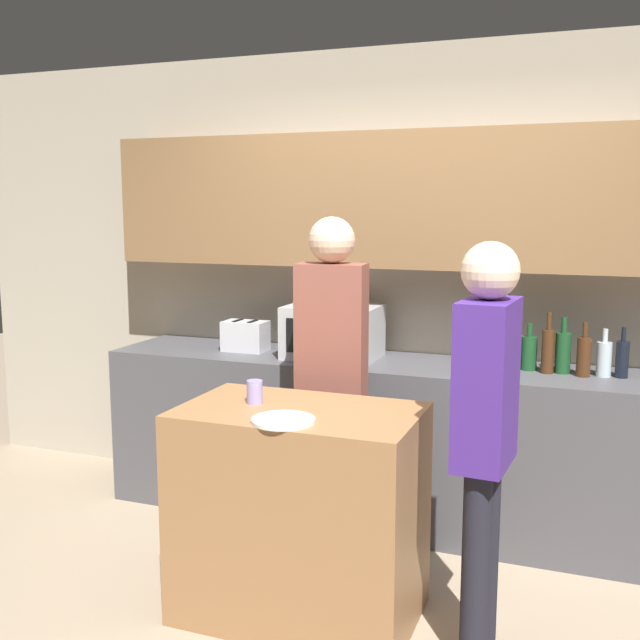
% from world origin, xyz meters
% --- Properties ---
extents(back_wall, '(6.40, 0.40, 2.70)m').
position_xyz_m(back_wall, '(0.00, 1.66, 1.54)').
color(back_wall, '#B2A893').
rests_on(back_wall, ground_plane).
extents(back_counter, '(3.60, 0.62, 0.93)m').
position_xyz_m(back_counter, '(0.00, 1.39, 0.47)').
color(back_counter, '#4C4C51').
rests_on(back_counter, ground_plane).
extents(kitchen_island, '(1.03, 0.63, 0.93)m').
position_xyz_m(kitchen_island, '(-0.24, 0.29, 0.47)').
color(kitchen_island, '#996B42').
rests_on(kitchen_island, ground_plane).
extents(microwave, '(0.52, 0.39, 0.30)m').
position_xyz_m(microwave, '(-0.48, 1.39, 1.08)').
color(microwave, '#B7BABC').
rests_on(microwave, back_counter).
extents(toaster, '(0.26, 0.16, 0.18)m').
position_xyz_m(toaster, '(-1.04, 1.39, 1.02)').
color(toaster, silver).
rests_on(toaster, back_counter).
extents(bottle_0, '(0.07, 0.07, 0.26)m').
position_xyz_m(bottle_0, '(0.42, 1.51, 1.03)').
color(bottle_0, silver).
rests_on(bottle_0, back_counter).
extents(bottle_1, '(0.06, 0.06, 0.24)m').
position_xyz_m(bottle_1, '(0.51, 1.43, 1.02)').
color(bottle_1, '#194723').
rests_on(bottle_1, back_counter).
extents(bottle_2, '(0.08, 0.08, 0.25)m').
position_xyz_m(bottle_2, '(0.61, 1.45, 1.03)').
color(bottle_2, '#194723').
rests_on(bottle_2, back_counter).
extents(bottle_3, '(0.07, 0.07, 0.32)m').
position_xyz_m(bottle_3, '(0.70, 1.40, 1.05)').
color(bottle_3, '#472814').
rests_on(bottle_3, back_counter).
extents(bottle_4, '(0.08, 0.08, 0.30)m').
position_xyz_m(bottle_4, '(0.78, 1.43, 1.04)').
color(bottle_4, '#194723').
rests_on(bottle_4, back_counter).
extents(bottle_5, '(0.07, 0.07, 0.28)m').
position_xyz_m(bottle_5, '(0.88, 1.39, 1.04)').
color(bottle_5, '#472814').
rests_on(bottle_5, back_counter).
extents(bottle_6, '(0.07, 0.07, 0.25)m').
position_xyz_m(bottle_6, '(0.98, 1.43, 1.03)').
color(bottle_6, silver).
rests_on(bottle_6, back_counter).
extents(bottle_7, '(0.06, 0.06, 0.26)m').
position_xyz_m(bottle_7, '(1.07, 1.43, 1.03)').
color(bottle_7, black).
rests_on(bottle_7, back_counter).
extents(plate_on_island, '(0.26, 0.26, 0.01)m').
position_xyz_m(plate_on_island, '(-0.22, 0.08, 0.94)').
color(plate_on_island, white).
rests_on(plate_on_island, kitchen_island).
extents(cup_0, '(0.07, 0.07, 0.10)m').
position_xyz_m(cup_0, '(-0.45, 0.31, 0.99)').
color(cup_0, '#998ECE').
rests_on(cup_0, kitchen_island).
extents(person_left, '(0.22, 0.35, 1.67)m').
position_xyz_m(person_left, '(0.56, 0.23, 0.99)').
color(person_left, black).
rests_on(person_left, ground_plane).
extents(person_center, '(0.36, 0.23, 1.74)m').
position_xyz_m(person_center, '(-0.30, 0.86, 1.05)').
color(person_center, black).
rests_on(person_center, ground_plane).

